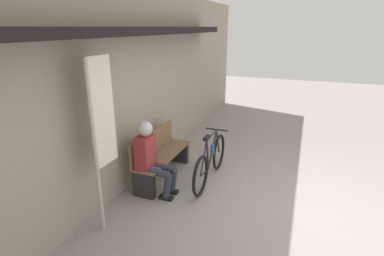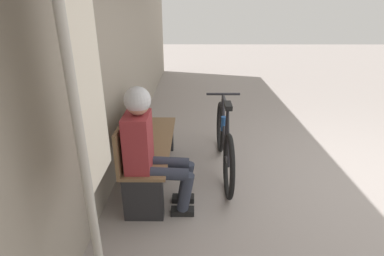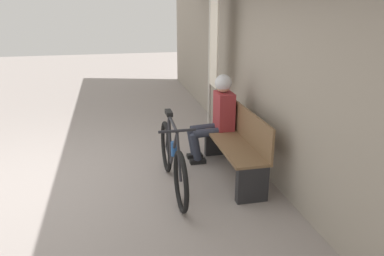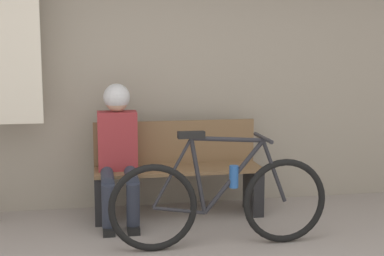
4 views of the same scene
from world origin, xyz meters
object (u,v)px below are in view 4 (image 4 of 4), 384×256
object	(u,v)px
park_bench_near	(178,173)
banner_pole	(7,60)
bicycle	(221,200)
person_seated	(118,144)

from	to	relation	value
park_bench_near	banner_pole	world-z (taller)	banner_pole
bicycle	person_seated	distance (m)	1.10
person_seated	banner_pole	xyz separation A→B (m)	(-0.90, 0.17, 0.72)
person_seated	park_bench_near	bearing A→B (deg)	11.28
banner_pole	park_bench_near	bearing A→B (deg)	-2.35
bicycle	person_seated	size ratio (longest dim) A/B	1.40
park_bench_near	person_seated	size ratio (longest dim) A/B	1.24
bicycle	banner_pole	size ratio (longest dim) A/B	0.75
person_seated	banner_pole	size ratio (longest dim) A/B	0.54
park_bench_near	banner_pole	bearing A→B (deg)	177.65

